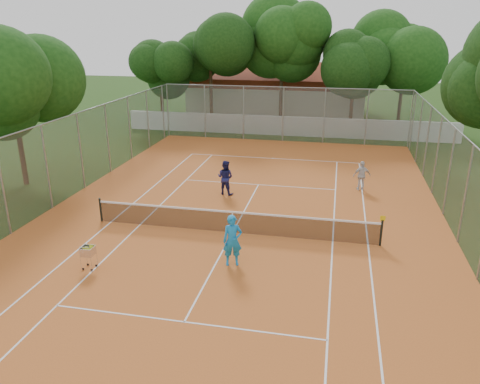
% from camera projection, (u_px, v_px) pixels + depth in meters
% --- Properties ---
extents(ground, '(120.00, 120.00, 0.00)m').
position_uv_depth(ground, '(233.00, 233.00, 19.52)').
color(ground, '#1A350E').
rests_on(ground, ground).
extents(court_pad, '(18.00, 34.00, 0.02)m').
position_uv_depth(court_pad, '(233.00, 233.00, 19.52)').
color(court_pad, '#BC5F24').
rests_on(court_pad, ground).
extents(court_lines, '(10.98, 23.78, 0.01)m').
position_uv_depth(court_lines, '(233.00, 233.00, 19.51)').
color(court_lines, white).
rests_on(court_lines, court_pad).
extents(tennis_net, '(11.88, 0.10, 0.98)m').
position_uv_depth(tennis_net, '(233.00, 222.00, 19.35)').
color(tennis_net, black).
rests_on(tennis_net, court_pad).
extents(perimeter_fence, '(18.00, 34.00, 4.00)m').
position_uv_depth(perimeter_fence, '(232.00, 188.00, 18.85)').
color(perimeter_fence, slate).
rests_on(perimeter_fence, ground).
extents(boundary_wall, '(26.00, 0.30, 1.50)m').
position_uv_depth(boundary_wall, '(286.00, 126.00, 36.79)').
color(boundary_wall, white).
rests_on(boundary_wall, ground).
extents(clubhouse, '(16.40, 9.00, 4.40)m').
position_uv_depth(clubhouse, '(278.00, 91.00, 45.92)').
color(clubhouse, beige).
rests_on(clubhouse, ground).
extents(tropical_trees, '(29.00, 19.00, 10.00)m').
position_uv_depth(tropical_trees, '(292.00, 67.00, 38.14)').
color(tropical_trees, black).
rests_on(tropical_trees, ground).
extents(player_near, '(0.79, 0.64, 1.89)m').
position_uv_depth(player_near, '(232.00, 241.00, 16.61)').
color(player_near, '#1781C5').
rests_on(player_near, court_pad).
extents(player_far_left, '(1.00, 0.86, 1.77)m').
position_uv_depth(player_far_left, '(225.00, 177.00, 23.73)').
color(player_far_left, navy).
rests_on(player_far_left, court_pad).
extents(player_far_right, '(0.98, 0.60, 1.56)m').
position_uv_depth(player_far_right, '(362.00, 176.00, 24.36)').
color(player_far_right, silver).
rests_on(player_far_right, court_pad).
extents(ball_hopper, '(0.46, 0.46, 0.93)m').
position_uv_depth(ball_hopper, '(89.00, 257.00, 16.47)').
color(ball_hopper, silver).
rests_on(ball_hopper, court_pad).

